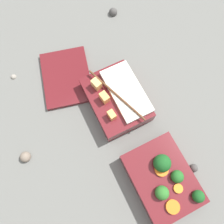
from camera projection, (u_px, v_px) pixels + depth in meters
name	position (u px, v px, depth m)	size (l,w,h in m)	color
ground_plane	(135.00, 139.00, 0.61)	(3.00, 3.00, 0.00)	slate
bento_tray_vegetable	(163.00, 178.00, 0.55)	(0.19, 0.14, 0.08)	maroon
bento_tray_rice	(117.00, 99.00, 0.61)	(0.19, 0.14, 0.07)	maroon
bento_lid	(67.00, 77.00, 0.66)	(0.19, 0.14, 0.01)	maroon
pebble_0	(113.00, 12.00, 0.73)	(0.03, 0.03, 0.03)	#474442
pebble_1	(13.00, 76.00, 0.66)	(0.02, 0.02, 0.02)	gray
pebble_2	(25.00, 157.00, 0.58)	(0.03, 0.03, 0.03)	#7A6B5B
pebble_3	(194.00, 168.00, 0.58)	(0.02, 0.02, 0.02)	#474442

